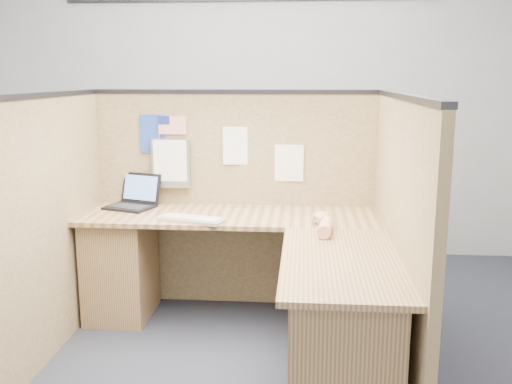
# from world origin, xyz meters

# --- Properties ---
(floor) EXTENTS (5.00, 5.00, 0.00)m
(floor) POSITION_xyz_m (0.00, 0.00, 0.00)
(floor) COLOR black
(floor) RESTS_ON ground
(wall_back) EXTENTS (5.00, 0.00, 5.00)m
(wall_back) POSITION_xyz_m (0.00, 2.25, 1.40)
(wall_back) COLOR #919496
(wall_back) RESTS_ON floor
(cubicle_partitions) EXTENTS (2.06, 1.83, 1.53)m
(cubicle_partitions) POSITION_xyz_m (0.00, 0.43, 0.77)
(cubicle_partitions) COLOR brown
(cubicle_partitions) RESTS_ON floor
(l_desk) EXTENTS (1.95, 1.75, 0.73)m
(l_desk) POSITION_xyz_m (0.18, 0.29, 0.39)
(l_desk) COLOR brown
(l_desk) RESTS_ON floor
(laptop) EXTENTS (0.36, 0.38, 0.22)m
(laptop) POSITION_xyz_m (-0.71, 0.85, 0.78)
(laptop) COLOR black
(laptop) RESTS_ON l_desk
(keyboard) EXTENTS (0.44, 0.25, 0.03)m
(keyboard) POSITION_xyz_m (-0.22, 0.48, 0.74)
(keyboard) COLOR #9C9579
(keyboard) RESTS_ON l_desk
(mouse) EXTENTS (0.12, 0.07, 0.05)m
(mouse) POSITION_xyz_m (0.59, 0.48, 0.75)
(mouse) COLOR #B8B8BD
(mouse) RESTS_ON l_desk
(hand_forearm) EXTENTS (0.12, 0.41, 0.09)m
(hand_forearm) POSITION_xyz_m (0.61, 0.33, 0.77)
(hand_forearm) COLOR tan
(hand_forearm) RESTS_ON l_desk
(blue_poster) EXTENTS (0.20, 0.03, 0.26)m
(blue_poster) POSITION_xyz_m (-0.56, 0.97, 1.22)
(blue_poster) COLOR #203C97
(blue_poster) RESTS_ON cubicle_partitions
(american_flag) EXTENTS (0.20, 0.01, 0.34)m
(american_flag) POSITION_xyz_m (-0.45, 0.96, 1.28)
(american_flag) COLOR olive
(american_flag) RESTS_ON cubicle_partitions
(file_holder) EXTENTS (0.27, 0.05, 0.34)m
(file_holder) POSITION_xyz_m (-0.45, 0.94, 1.02)
(file_holder) COLOR slate
(file_holder) RESTS_ON cubicle_partitions
(paper_left) EXTENTS (0.20, 0.03, 0.26)m
(paper_left) POSITION_xyz_m (0.02, 0.97, 1.15)
(paper_left) COLOR white
(paper_left) RESTS_ON cubicle_partitions
(paper_right) EXTENTS (0.20, 0.02, 0.25)m
(paper_right) POSITION_xyz_m (0.38, 0.97, 1.03)
(paper_right) COLOR white
(paper_right) RESTS_ON cubicle_partitions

